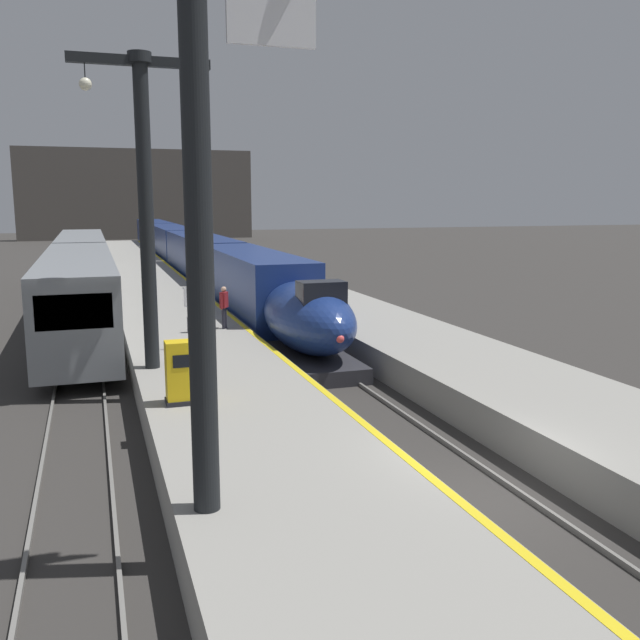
{
  "coord_description": "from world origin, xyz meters",
  "views": [
    {
      "loc": [
        -7.51,
        -11.62,
        6.11
      ],
      "look_at": [
        0.29,
        11.83,
        1.8
      ],
      "focal_mm": 38.68,
      "sensor_mm": 36.0,
      "label": 1
    }
  ],
  "objects_px": {
    "station_column_mid": "(145,184)",
    "passenger_near_edge": "(224,304)",
    "rolling_suitcase": "(193,325)",
    "ticket_machine_yellow": "(180,375)",
    "highspeed_train_main": "(187,251)",
    "departure_info_board": "(197,306)",
    "station_column_near": "(200,153)",
    "regional_train_adjacent": "(81,273)"
  },
  "relations": [
    {
      "from": "station_column_near",
      "to": "rolling_suitcase",
      "type": "distance_m",
      "value": 16.68
    },
    {
      "from": "passenger_near_edge",
      "to": "rolling_suitcase",
      "type": "height_order",
      "value": "passenger_near_edge"
    },
    {
      "from": "highspeed_train_main",
      "to": "regional_train_adjacent",
      "type": "distance_m",
      "value": 19.16
    },
    {
      "from": "passenger_near_edge",
      "to": "departure_info_board",
      "type": "xyz_separation_m",
      "value": [
        -1.55,
        -3.48,
        0.52
      ]
    },
    {
      "from": "ticket_machine_yellow",
      "to": "departure_info_board",
      "type": "xyz_separation_m",
      "value": [
        1.4,
        6.38,
        0.77
      ]
    },
    {
      "from": "ticket_machine_yellow",
      "to": "station_column_mid",
      "type": "bearing_deg",
      "value": 94.88
    },
    {
      "from": "highspeed_train_main",
      "to": "station_column_near",
      "type": "bearing_deg",
      "value": -97.13
    },
    {
      "from": "station_column_mid",
      "to": "rolling_suitcase",
      "type": "bearing_deg",
      "value": 69.61
    },
    {
      "from": "station_column_near",
      "to": "regional_train_adjacent",
      "type": "bearing_deg",
      "value": 94.39
    },
    {
      "from": "regional_train_adjacent",
      "to": "highspeed_train_main",
      "type": "bearing_deg",
      "value": 65.0
    },
    {
      "from": "highspeed_train_main",
      "to": "station_column_mid",
      "type": "xyz_separation_m",
      "value": [
        -5.9,
        -36.39,
        4.62
      ]
    },
    {
      "from": "highspeed_train_main",
      "to": "regional_train_adjacent",
      "type": "relative_size",
      "value": 2.07
    },
    {
      "from": "passenger_near_edge",
      "to": "ticket_machine_yellow",
      "type": "height_order",
      "value": "passenger_near_edge"
    },
    {
      "from": "passenger_near_edge",
      "to": "ticket_machine_yellow",
      "type": "bearing_deg",
      "value": -106.66
    },
    {
      "from": "rolling_suitcase",
      "to": "ticket_machine_yellow",
      "type": "relative_size",
      "value": 0.61
    },
    {
      "from": "highspeed_train_main",
      "to": "passenger_near_edge",
      "type": "distance_m",
      "value": 30.75
    },
    {
      "from": "regional_train_adjacent",
      "to": "station_column_near",
      "type": "height_order",
      "value": "station_column_near"
    },
    {
      "from": "highspeed_train_main",
      "to": "regional_train_adjacent",
      "type": "xyz_separation_m",
      "value": [
        -8.1,
        -17.37,
        0.16
      ]
    },
    {
      "from": "station_column_mid",
      "to": "departure_info_board",
      "type": "relative_size",
      "value": 4.34
    },
    {
      "from": "rolling_suitcase",
      "to": "station_column_mid",
      "type": "bearing_deg",
      "value": -110.39
    },
    {
      "from": "passenger_near_edge",
      "to": "ticket_machine_yellow",
      "type": "xyz_separation_m",
      "value": [
        -2.95,
        -9.86,
        -0.25
      ]
    },
    {
      "from": "rolling_suitcase",
      "to": "ticket_machine_yellow",
      "type": "height_order",
      "value": "ticket_machine_yellow"
    },
    {
      "from": "regional_train_adjacent",
      "to": "station_column_mid",
      "type": "xyz_separation_m",
      "value": [
        2.2,
        -19.02,
        4.46
      ]
    },
    {
      "from": "highspeed_train_main",
      "to": "departure_info_board",
      "type": "xyz_separation_m",
      "value": [
        -4.15,
        -34.12,
        0.59
      ]
    },
    {
      "from": "highspeed_train_main",
      "to": "ticket_machine_yellow",
      "type": "relative_size",
      "value": 47.29
    },
    {
      "from": "station_column_near",
      "to": "passenger_near_edge",
      "type": "relative_size",
      "value": 5.58
    },
    {
      "from": "station_column_mid",
      "to": "departure_info_board",
      "type": "distance_m",
      "value": 4.95
    },
    {
      "from": "highspeed_train_main",
      "to": "departure_info_board",
      "type": "distance_m",
      "value": 34.37
    },
    {
      "from": "station_column_near",
      "to": "ticket_machine_yellow",
      "type": "height_order",
      "value": "station_column_near"
    },
    {
      "from": "highspeed_train_main",
      "to": "regional_train_adjacent",
      "type": "height_order",
      "value": "regional_train_adjacent"
    },
    {
      "from": "regional_train_adjacent",
      "to": "rolling_suitcase",
      "type": "height_order",
      "value": "regional_train_adjacent"
    },
    {
      "from": "rolling_suitcase",
      "to": "ticket_machine_yellow",
      "type": "bearing_deg",
      "value": -99.81
    },
    {
      "from": "highspeed_train_main",
      "to": "departure_info_board",
      "type": "bearing_deg",
      "value": -96.94
    },
    {
      "from": "passenger_near_edge",
      "to": "rolling_suitcase",
      "type": "relative_size",
      "value": 1.72
    },
    {
      "from": "station_column_mid",
      "to": "passenger_near_edge",
      "type": "relative_size",
      "value": 5.45
    },
    {
      "from": "station_column_mid",
      "to": "departure_info_board",
      "type": "height_order",
      "value": "station_column_mid"
    },
    {
      "from": "station_column_mid",
      "to": "ticket_machine_yellow",
      "type": "distance_m",
      "value": 6.32
    },
    {
      "from": "regional_train_adjacent",
      "to": "ticket_machine_yellow",
      "type": "relative_size",
      "value": 22.87
    },
    {
      "from": "station_column_mid",
      "to": "passenger_near_edge",
      "type": "distance_m",
      "value": 8.04
    },
    {
      "from": "rolling_suitcase",
      "to": "station_column_near",
      "type": "bearing_deg",
      "value": -97.01
    },
    {
      "from": "highspeed_train_main",
      "to": "departure_info_board",
      "type": "relative_size",
      "value": 35.69
    },
    {
      "from": "passenger_near_edge",
      "to": "station_column_mid",
      "type": "bearing_deg",
      "value": -119.84
    }
  ]
}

